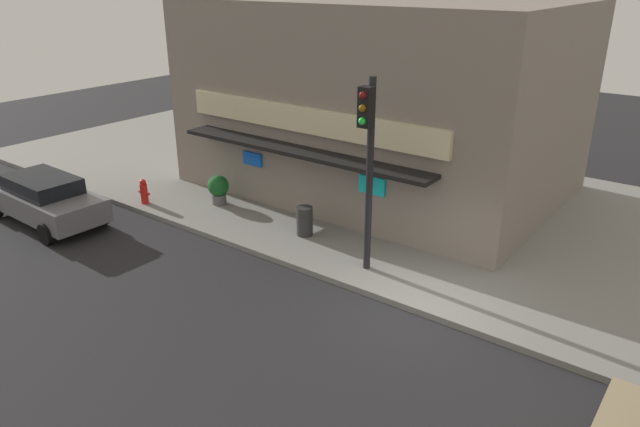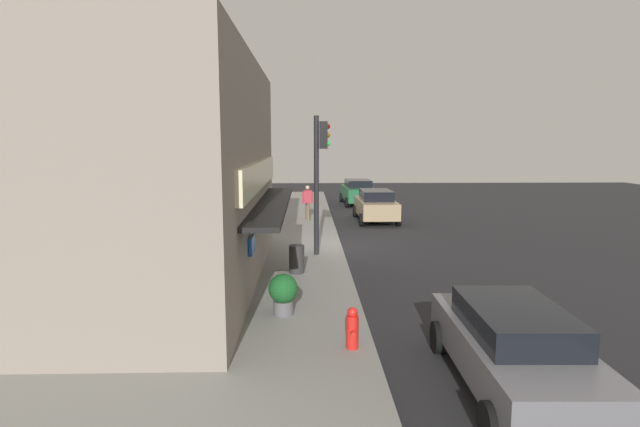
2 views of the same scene
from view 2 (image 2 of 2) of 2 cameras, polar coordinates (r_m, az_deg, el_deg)
The scene contains 11 objects.
ground_plane at distance 20.39m, azimuth 2.36°, elevation -3.85°, with size 62.60×62.60×0.00m, color #232326.
sidewalk at distance 20.87m, azimuth -14.62°, elevation -3.60°, with size 41.74×12.19×0.16m, color gray.
corner_building at distance 15.74m, azimuth -22.23°, elevation 4.30°, with size 12.22×9.16×6.37m.
traffic_light at distance 18.05m, azimuth -0.07°, elevation 5.30°, with size 0.32×0.58×4.95m.
fire_hydrant at distance 10.30m, azimuth 3.65°, elevation -12.74°, with size 0.49×0.25×0.84m.
trash_can at distance 15.86m, azimuth -2.63°, elevation -5.13°, with size 0.48×0.48×0.87m, color #2D2D2D.
pedestrian at distance 26.43m, azimuth -1.41°, elevation 1.42°, with size 0.60×0.56×1.78m.
potted_plant_by_doorway at distance 12.14m, azimuth -4.15°, elevation -8.76°, with size 0.70×0.70×0.98m.
parked_car_tan at distance 27.04m, azimuth 6.28°, elevation 0.93°, with size 4.38×2.11×1.66m.
parked_car_grey at distance 9.47m, azimuth 20.87°, elevation -13.78°, with size 4.58×2.09×1.50m.
parked_car_green at distance 34.14m, azimuth 4.28°, elevation 2.46°, with size 4.44×2.25×1.66m.
Camera 2 is at (-19.90, 1.36, 4.24)m, focal length 28.55 mm.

